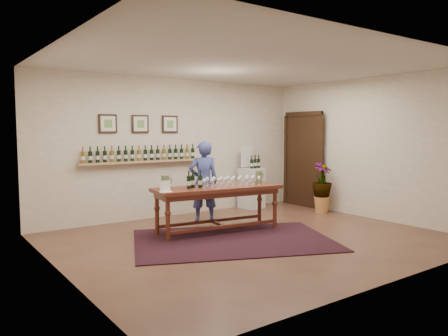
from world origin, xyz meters
TOP-DOWN VIEW (x-y plane):
  - ground at (0.00, 0.00)m, footprint 6.00×6.00m
  - room_shell at (2.11, 1.86)m, footprint 6.00×6.00m
  - rug at (-0.32, 0.10)m, footprint 3.67×3.13m
  - tasting_table at (-0.17, 0.74)m, footprint 2.31×1.00m
  - table_glasses at (0.07, 0.71)m, footprint 1.23×0.52m
  - table_bottles at (-0.61, 0.82)m, footprint 0.26×0.16m
  - pitcher_left at (-1.12, 0.88)m, footprint 0.16×0.16m
  - pitcher_right at (0.72, 0.71)m, footprint 0.16×0.16m
  - menu_card at (-1.22, 0.69)m, footprint 0.23×0.19m
  - display_pedestal at (1.78, 2.21)m, footprint 0.52×0.52m
  - pedestal_bottles at (1.82, 2.14)m, footprint 0.28×0.12m
  - info_sign at (1.73, 2.32)m, footprint 0.38×0.08m
  - potted_plant at (2.64, 0.90)m, footprint 0.52×0.52m
  - person at (0.09, 1.59)m, footprint 0.67×0.56m

SIDE VIEW (x-z plane):
  - ground at x=0.00m, z-range 0.00..0.00m
  - rug at x=-0.32m, z-range 0.00..0.02m
  - display_pedestal at x=1.78m, z-range 0.00..0.90m
  - potted_plant at x=2.64m, z-range 0.08..1.01m
  - tasting_table at x=-0.17m, z-range 0.28..1.07m
  - person at x=0.09m, z-range 0.00..1.55m
  - table_glasses at x=0.07m, z-range 0.79..0.96m
  - menu_card at x=-1.22m, z-range 0.79..0.97m
  - pitcher_right at x=0.72m, z-range 0.79..1.02m
  - pitcher_left at x=-1.12m, z-range 0.79..1.04m
  - table_bottles at x=-0.61m, z-range 0.79..1.06m
  - pedestal_bottles at x=1.82m, z-range 0.90..1.18m
  - room_shell at x=2.11m, z-range -1.88..4.12m
  - info_sign at x=1.73m, z-range 0.90..1.43m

